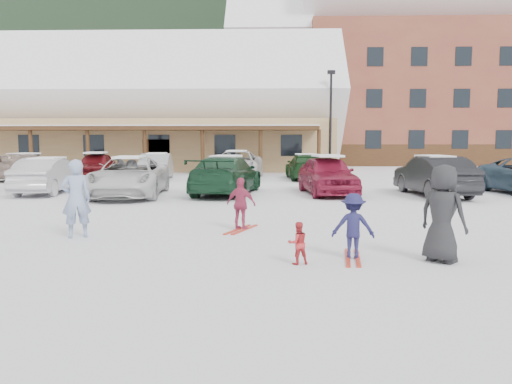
{
  "coord_description": "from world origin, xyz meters",
  "views": [
    {
      "loc": [
        0.62,
        -10.12,
        2.17
      ],
      "look_at": [
        0.3,
        1.0,
        1.0
      ],
      "focal_mm": 35.0,
      "sensor_mm": 36.0,
      "label": 1
    }
  ],
  "objects_px": {
    "parked_car_1": "(48,176)",
    "parked_car_2": "(130,177)",
    "parked_car_8": "(96,166)",
    "adult_skier": "(76,199)",
    "parked_car_5": "(434,176)",
    "parked_car_4": "(327,175)",
    "alpine_hotel": "(416,71)",
    "parked_car_7": "(25,167)",
    "lamp_post": "(331,116)",
    "day_lodge": "(144,116)",
    "bystander_dark": "(443,214)",
    "parked_car_9": "(157,166)",
    "parked_car_11": "(306,167)",
    "parked_car_3": "(226,175)",
    "parked_car_10": "(237,165)",
    "child_magenta": "(241,204)",
    "toddler_red": "(298,243)"
  },
  "relations": [
    {
      "from": "parked_car_1",
      "to": "parked_car_2",
      "type": "height_order",
      "value": "parked_car_2"
    },
    {
      "from": "parked_car_8",
      "to": "parked_car_2",
      "type": "bearing_deg",
      "value": -71.1
    },
    {
      "from": "adult_skier",
      "to": "parked_car_5",
      "type": "height_order",
      "value": "adult_skier"
    },
    {
      "from": "parked_car_1",
      "to": "parked_car_4",
      "type": "bearing_deg",
      "value": 176.53
    },
    {
      "from": "alpine_hotel",
      "to": "parked_car_2",
      "type": "height_order",
      "value": "alpine_hotel"
    },
    {
      "from": "parked_car_2",
      "to": "parked_car_7",
      "type": "xyz_separation_m",
      "value": [
        -8.01,
        7.83,
        -0.04
      ]
    },
    {
      "from": "lamp_post",
      "to": "parked_car_2",
      "type": "xyz_separation_m",
      "value": [
        -9.35,
        -14.14,
        -2.98
      ]
    },
    {
      "from": "parked_car_2",
      "to": "day_lodge",
      "type": "bearing_deg",
      "value": 97.34
    },
    {
      "from": "parked_car_1",
      "to": "parked_car_4",
      "type": "xyz_separation_m",
      "value": [
        11.29,
        0.02,
        0.06
      ]
    },
    {
      "from": "bystander_dark",
      "to": "parked_car_9",
      "type": "relative_size",
      "value": 0.4
    },
    {
      "from": "lamp_post",
      "to": "parked_car_2",
      "type": "height_order",
      "value": "lamp_post"
    },
    {
      "from": "lamp_post",
      "to": "parked_car_9",
      "type": "relative_size",
      "value": 1.53
    },
    {
      "from": "parked_car_1",
      "to": "parked_car_11",
      "type": "distance_m",
      "value": 13.32
    },
    {
      "from": "bystander_dark",
      "to": "parked_car_3",
      "type": "height_order",
      "value": "bystander_dark"
    },
    {
      "from": "day_lodge",
      "to": "parked_car_1",
      "type": "relative_size",
      "value": 6.67
    },
    {
      "from": "parked_car_4",
      "to": "parked_car_9",
      "type": "xyz_separation_m",
      "value": [
        -8.49,
        7.2,
        -0.06
      ]
    },
    {
      "from": "parked_car_2",
      "to": "parked_car_10",
      "type": "relative_size",
      "value": 0.97
    },
    {
      "from": "adult_skier",
      "to": "parked_car_3",
      "type": "bearing_deg",
      "value": -132.3
    },
    {
      "from": "parked_car_2",
      "to": "alpine_hotel",
      "type": "bearing_deg",
      "value": 51.73
    },
    {
      "from": "day_lodge",
      "to": "parked_car_4",
      "type": "bearing_deg",
      "value": -56.75
    },
    {
      "from": "lamp_post",
      "to": "parked_car_10",
      "type": "xyz_separation_m",
      "value": [
        -5.8,
        -5.41,
        -2.95
      ]
    },
    {
      "from": "child_magenta",
      "to": "parked_car_8",
      "type": "relative_size",
      "value": 0.29
    },
    {
      "from": "parked_car_5",
      "to": "day_lodge",
      "type": "bearing_deg",
      "value": -54.83
    },
    {
      "from": "day_lodge",
      "to": "parked_car_5",
      "type": "height_order",
      "value": "day_lodge"
    },
    {
      "from": "day_lodge",
      "to": "parked_car_2",
      "type": "distance_m",
      "value": 19.82
    },
    {
      "from": "bystander_dark",
      "to": "parked_car_11",
      "type": "xyz_separation_m",
      "value": [
        -1.12,
        18.69,
        -0.18
      ]
    },
    {
      "from": "toddler_red",
      "to": "parked_car_1",
      "type": "bearing_deg",
      "value": -66.52
    },
    {
      "from": "parked_car_1",
      "to": "parked_car_4",
      "type": "relative_size",
      "value": 0.96
    },
    {
      "from": "day_lodge",
      "to": "alpine_hotel",
      "type": "height_order",
      "value": "alpine_hotel"
    },
    {
      "from": "parked_car_4",
      "to": "parked_car_7",
      "type": "distance_m",
      "value": 17.13
    },
    {
      "from": "lamp_post",
      "to": "bystander_dark",
      "type": "height_order",
      "value": "lamp_post"
    },
    {
      "from": "parked_car_10",
      "to": "parked_car_4",
      "type": "bearing_deg",
      "value": -59.09
    },
    {
      "from": "parked_car_2",
      "to": "lamp_post",
      "type": "bearing_deg",
      "value": 51.45
    },
    {
      "from": "day_lodge",
      "to": "parked_car_8",
      "type": "xyz_separation_m",
      "value": [
        0.09,
        -11.12,
        -3.2
      ]
    },
    {
      "from": "parked_car_4",
      "to": "day_lodge",
      "type": "bearing_deg",
      "value": 116.61
    },
    {
      "from": "parked_car_11",
      "to": "parked_car_4",
      "type": "bearing_deg",
      "value": 89.44
    },
    {
      "from": "bystander_dark",
      "to": "parked_car_4",
      "type": "xyz_separation_m",
      "value": [
        -0.77,
        11.13,
        -0.1
      ]
    },
    {
      "from": "parked_car_3",
      "to": "parked_car_11",
      "type": "xyz_separation_m",
      "value": [
        3.69,
        7.68,
        -0.07
      ]
    },
    {
      "from": "toddler_red",
      "to": "parked_car_9",
      "type": "distance_m",
      "value": 19.75
    },
    {
      "from": "parked_car_9",
      "to": "bystander_dark",
      "type": "bearing_deg",
      "value": 109.76
    },
    {
      "from": "day_lodge",
      "to": "toddler_red",
      "type": "distance_m",
      "value": 31.4
    },
    {
      "from": "day_lodge",
      "to": "parked_car_1",
      "type": "xyz_separation_m",
      "value": [
        0.6,
        -18.16,
        -3.23
      ]
    },
    {
      "from": "lamp_post",
      "to": "parked_car_7",
      "type": "height_order",
      "value": "lamp_post"
    },
    {
      "from": "bystander_dark",
      "to": "parked_car_1",
      "type": "xyz_separation_m",
      "value": [
        -12.07,
        11.11,
        -0.15
      ]
    },
    {
      "from": "bystander_dark",
      "to": "parked_car_5",
      "type": "bearing_deg",
      "value": -60.69
    },
    {
      "from": "parked_car_5",
      "to": "parked_car_7",
      "type": "xyz_separation_m",
      "value": [
        -19.77,
        7.3,
        -0.06
      ]
    },
    {
      "from": "parked_car_7",
      "to": "parked_car_8",
      "type": "relative_size",
      "value": 1.13
    },
    {
      "from": "child_magenta",
      "to": "parked_car_11",
      "type": "relative_size",
      "value": 0.27
    },
    {
      "from": "parked_car_4",
      "to": "parked_car_9",
      "type": "height_order",
      "value": "parked_car_4"
    },
    {
      "from": "day_lodge",
      "to": "parked_car_9",
      "type": "xyz_separation_m",
      "value": [
        3.4,
        -10.94,
        -3.23
      ]
    }
  ]
}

